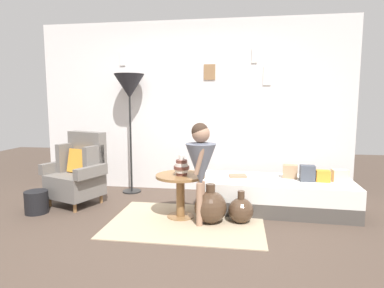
% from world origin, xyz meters
% --- Properties ---
extents(ground_plane, '(12.00, 12.00, 0.00)m').
position_xyz_m(ground_plane, '(0.00, 0.00, 0.00)').
color(ground_plane, '#4C3D33').
extents(gallery_wall, '(4.80, 0.12, 2.60)m').
position_xyz_m(gallery_wall, '(0.00, 1.95, 1.30)').
color(gallery_wall, silver).
rests_on(gallery_wall, ground).
extents(rug, '(1.75, 1.24, 0.01)m').
position_xyz_m(rug, '(0.16, 0.49, 0.01)').
color(rug, tan).
rests_on(rug, ground).
extents(armchair, '(0.88, 0.78, 0.97)m').
position_xyz_m(armchair, '(-1.41, 0.97, 0.44)').
color(armchair, olive).
rests_on(armchair, ground).
extents(daybed, '(1.93, 0.88, 0.40)m').
position_xyz_m(daybed, '(1.20, 1.09, 0.20)').
color(daybed, '#4C4742').
rests_on(daybed, ground).
extents(pillow_head, '(0.19, 0.14, 0.15)m').
position_xyz_m(pillow_head, '(1.98, 1.10, 0.47)').
color(pillow_head, beige).
rests_on(pillow_head, daybed).
extents(pillow_mid, '(0.17, 0.13, 0.14)m').
position_xyz_m(pillow_mid, '(1.77, 1.05, 0.47)').
color(pillow_mid, orange).
rests_on(pillow_mid, daybed).
extents(pillow_back, '(0.18, 0.12, 0.20)m').
position_xyz_m(pillow_back, '(1.58, 1.05, 0.50)').
color(pillow_back, '#474C56').
rests_on(pillow_back, daybed).
extents(pillow_extra, '(0.20, 0.15, 0.17)m').
position_xyz_m(pillow_extra, '(1.40, 1.19, 0.49)').
color(pillow_extra, tan).
rests_on(pillow_extra, daybed).
extents(side_table, '(0.58, 0.58, 0.52)m').
position_xyz_m(side_table, '(0.06, 0.64, 0.38)').
color(side_table, olive).
rests_on(side_table, ground).
extents(vase_striped, '(0.18, 0.18, 0.24)m').
position_xyz_m(vase_striped, '(0.08, 0.61, 0.62)').
color(vase_striped, brown).
rests_on(vase_striped, side_table).
extents(floor_lamp, '(0.45, 0.45, 1.79)m').
position_xyz_m(floor_lamp, '(-0.89, 1.62, 1.56)').
color(floor_lamp, black).
rests_on(floor_lamp, ground).
extents(person_child, '(0.34, 0.34, 1.15)m').
position_xyz_m(person_child, '(0.33, 0.43, 0.74)').
color(person_child, '#A37A60').
rests_on(person_child, ground).
extents(book_on_daybed, '(0.24, 0.19, 0.03)m').
position_xyz_m(book_on_daybed, '(0.73, 1.15, 0.42)').
color(book_on_daybed, '#A97559').
rests_on(book_on_daybed, daybed).
extents(demijohn_near, '(0.37, 0.37, 0.46)m').
position_xyz_m(demijohn_near, '(0.43, 0.51, 0.19)').
color(demijohn_near, '#473323').
rests_on(demijohn_near, ground).
extents(demijohn_far, '(0.29, 0.29, 0.37)m').
position_xyz_m(demijohn_far, '(0.77, 0.56, 0.15)').
color(demijohn_far, '#473323').
rests_on(demijohn_far, ground).
extents(magazine_basket, '(0.28, 0.28, 0.28)m').
position_xyz_m(magazine_basket, '(-1.74, 0.52, 0.14)').
color(magazine_basket, black).
rests_on(magazine_basket, ground).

